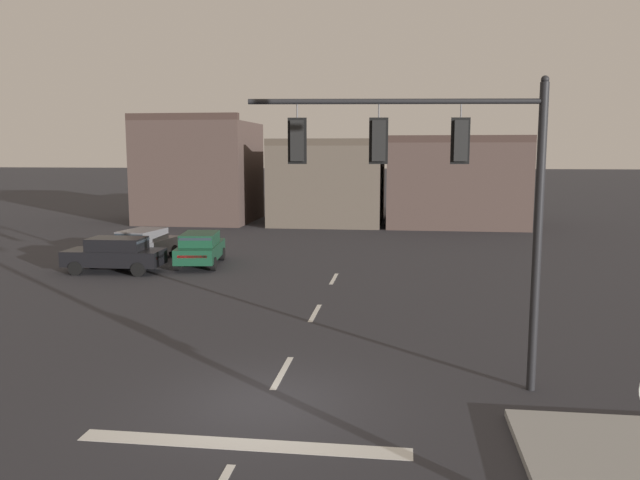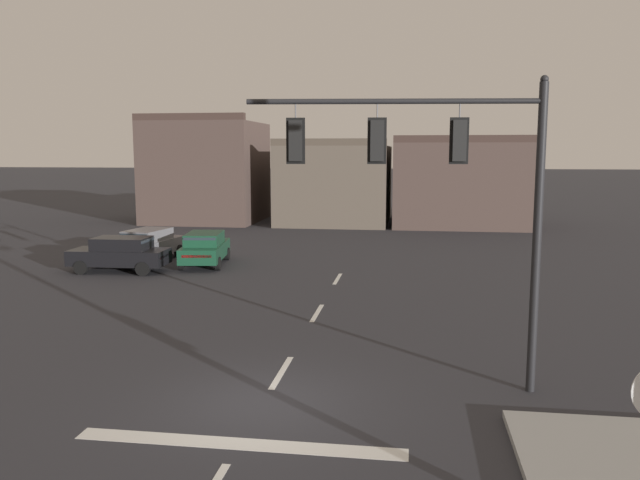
# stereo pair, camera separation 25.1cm
# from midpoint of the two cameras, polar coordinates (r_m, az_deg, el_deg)

# --- Properties ---
(ground_plane) EXTENTS (400.00, 400.00, 0.00)m
(ground_plane) POSITION_cam_midpoint_polar(r_m,az_deg,el_deg) (14.53, -5.43, -14.36)
(ground_plane) COLOR #2B2B30
(stop_bar_paint) EXTENTS (6.40, 0.50, 0.01)m
(stop_bar_paint) POSITION_cam_midpoint_polar(r_m,az_deg,el_deg) (12.75, -7.53, -17.68)
(stop_bar_paint) COLOR silver
(stop_bar_paint) RESTS_ON ground
(lane_centreline) EXTENTS (0.16, 26.40, 0.01)m
(lane_centreline) POSITION_cam_midpoint_polar(r_m,az_deg,el_deg) (16.35, -3.84, -11.74)
(lane_centreline) COLOR silver
(lane_centreline) RESTS_ON ground
(signal_mast_near_side) EXTENTS (6.57, 0.86, 7.15)m
(signal_mast_near_side) POSITION_cam_midpoint_polar(r_m,az_deg,el_deg) (14.53, 10.88, 5.62)
(signal_mast_near_side) COLOR black
(signal_mast_near_side) RESTS_ON ground
(car_lot_nearside) EXTENTS (2.39, 4.62, 1.61)m
(car_lot_nearside) POSITION_cam_midpoint_polar(r_m,az_deg,el_deg) (33.45, -15.72, -0.37)
(car_lot_nearside) COLOR slate
(car_lot_nearside) RESTS_ON ground
(car_lot_middle) EXTENTS (2.40, 4.62, 1.61)m
(car_lot_middle) POSITION_cam_midpoint_polar(r_m,az_deg,el_deg) (31.50, -10.89, -0.71)
(car_lot_middle) COLOR #143D28
(car_lot_middle) RESTS_ON ground
(car_lot_farside) EXTENTS (4.51, 2.04, 1.61)m
(car_lot_farside) POSITION_cam_midpoint_polar(r_m,az_deg,el_deg) (30.66, -18.10, -1.19)
(car_lot_farside) COLOR black
(car_lot_farside) RESTS_ON ground
(building_row) EXTENTS (29.07, 10.73, 8.28)m
(building_row) POSITION_cam_midpoint_polar(r_m,az_deg,el_deg) (49.97, 0.61, 5.41)
(building_row) COLOR #473833
(building_row) RESTS_ON ground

